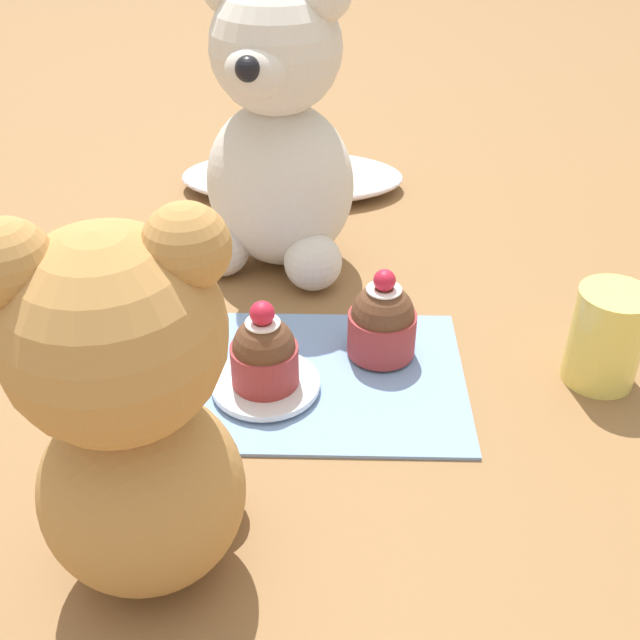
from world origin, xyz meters
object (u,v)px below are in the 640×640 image
at_px(saucer_plate, 266,384).
at_px(cupcake_near_tan_bear, 264,353).
at_px(teddy_bear_tan, 131,418).
at_px(teddy_bear_cream, 277,141).
at_px(juice_glass, 606,337).
at_px(cupcake_near_cream_bear, 382,322).

relative_size(saucer_plate, cupcake_near_tan_bear, 1.16).
distance_m(teddy_bear_tan, saucer_plate, 0.20).
relative_size(teddy_bear_tan, saucer_plate, 2.79).
height_order(teddy_bear_cream, teddy_bear_tan, teddy_bear_cream).
bearing_deg(teddy_bear_cream, teddy_bear_tan, -82.42).
bearing_deg(saucer_plate, teddy_bear_tan, -107.99).
bearing_deg(teddy_bear_tan, juice_glass, -162.35).
relative_size(cupcake_near_cream_bear, cupcake_near_tan_bear, 1.06).
bearing_deg(cupcake_near_cream_bear, teddy_bear_tan, -124.44).
distance_m(teddy_bear_cream, cupcake_near_tan_bear, 0.22).
relative_size(teddy_bear_cream, cupcake_near_tan_bear, 3.80).
relative_size(teddy_bear_tan, cupcake_near_cream_bear, 3.05).
xyz_separation_m(teddy_bear_tan, cupcake_near_tan_bear, (0.05, 0.16, -0.08)).
distance_m(saucer_plate, juice_glass, 0.26).
bearing_deg(cupcake_near_cream_bear, cupcake_near_tan_bear, -152.16).
bearing_deg(saucer_plate, cupcake_near_tan_bear, 90.00).
relative_size(teddy_bear_tan, cupcake_near_tan_bear, 3.25).
bearing_deg(cupcake_near_tan_bear, juice_glass, 5.28).
distance_m(teddy_bear_tan, cupcake_near_tan_bear, 0.18).
bearing_deg(juice_glass, teddy_bear_cream, 145.25).
xyz_separation_m(saucer_plate, juice_glass, (0.26, 0.02, 0.03)).
bearing_deg(teddy_bear_tan, cupcake_near_cream_bear, -137.26).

